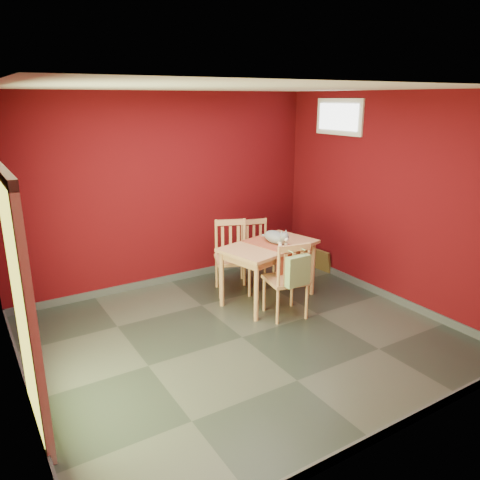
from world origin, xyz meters
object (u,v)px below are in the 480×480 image
chair_far_left (232,256)px  cat (275,235)px  chair_far_right (257,251)px  dining_table (269,251)px  chair_near (287,279)px  picture_frame (322,260)px  tote_bag (298,271)px

chair_far_left → cat: 0.73m
chair_far_right → chair_far_left: bearing=-166.1°
dining_table → chair_near: size_ratio=1.42×
picture_frame → chair_near: bearing=-145.5°
tote_bag → chair_far_left: bearing=95.7°
dining_table → chair_far_right: bearing=69.2°
chair_far_left → cat: (0.34, -0.52, 0.39)m
chair_far_left → tote_bag: 1.30m
chair_near → picture_frame: chair_near is taller
chair_near → cat: bearing=70.4°
chair_far_left → chair_far_right: chair_far_left is taller
chair_far_right → tote_bag: 1.46m
tote_bag → chair_near: bearing=83.2°
dining_table → picture_frame: bearing=19.1°
cat → picture_frame: cat is taller
dining_table → picture_frame: (1.35, 0.47, -0.51)m
chair_far_left → tote_bag: bearing=-84.3°
picture_frame → chair_far_right: bearing=170.4°
dining_table → chair_far_left: 0.61m
chair_far_left → cat: size_ratio=2.23×
chair_far_right → chair_near: size_ratio=0.93×
cat → chair_far_left: bearing=111.4°
chair_far_left → chair_near: (0.15, -1.05, -0.01)m
chair_near → chair_far_left: bearing=98.4°
tote_bag → cat: size_ratio=0.97×
chair_far_left → chair_far_right: size_ratio=1.09×
cat → chair_near: bearing=-121.7°
chair_far_left → chair_near: chair_far_left is taller
dining_table → tote_bag: 0.76m
chair_near → picture_frame: (1.43, 0.99, -0.33)m
dining_table → cat: cat is taller
picture_frame → cat: bearing=-159.8°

